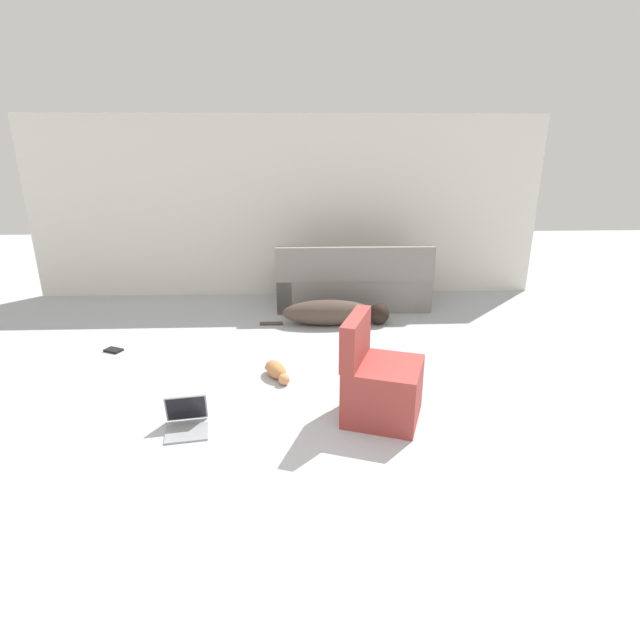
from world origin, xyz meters
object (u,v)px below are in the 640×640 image
at_px(book_black, 113,350).
at_px(side_chair, 379,384).
at_px(dog, 334,313).
at_px(laptop_open, 187,418).
at_px(cat, 277,371).
at_px(couch, 352,286).

xyz_separation_m(book_black, side_chair, (2.69, -1.51, 0.29)).
height_order(dog, laptop_open, dog).
relative_size(book_black, side_chair, 0.25).
xyz_separation_m(dog, side_chair, (0.21, -2.27, 0.15)).
xyz_separation_m(cat, laptop_open, (-0.69, -0.88, 0.01)).
xyz_separation_m(dog, laptop_open, (-1.34, -2.37, -0.07)).
bearing_deg(cat, book_black, -138.77).
distance_m(laptop_open, side_chair, 1.57).
relative_size(laptop_open, side_chair, 0.46).
bearing_deg(side_chair, couch, 17.82).
distance_m(cat, laptop_open, 1.11).
bearing_deg(book_black, dog, 17.07).
xyz_separation_m(dog, cat, (-0.65, -1.50, -0.08)).
relative_size(cat, book_black, 2.17).
xyz_separation_m(cat, book_black, (-1.82, 0.74, -0.06)).
xyz_separation_m(laptop_open, book_black, (-1.13, 1.61, -0.07)).
bearing_deg(side_chair, book_black, 80.42).
xyz_separation_m(laptop_open, side_chair, (1.55, 0.11, 0.22)).
bearing_deg(cat, laptop_open, -64.74).
height_order(cat, book_black, cat).
height_order(book_black, side_chair, side_chair).
distance_m(cat, side_chair, 1.18).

